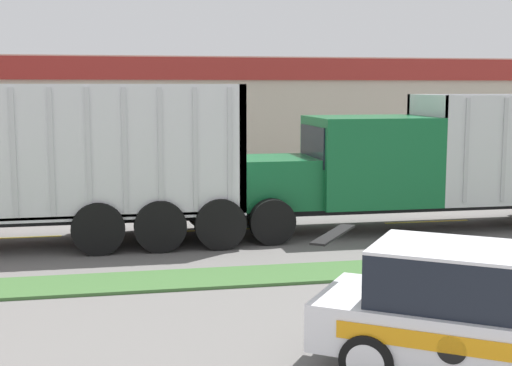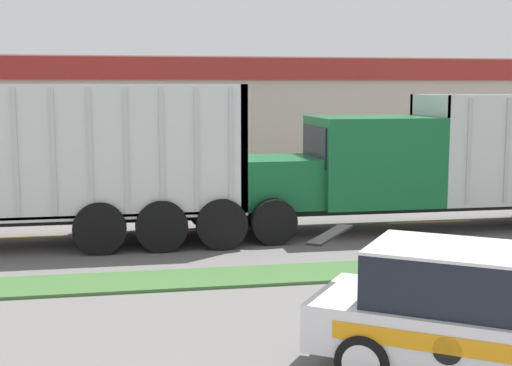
# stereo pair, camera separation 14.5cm
# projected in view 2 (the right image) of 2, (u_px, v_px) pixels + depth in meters

# --- Properties ---
(grass_verge) EXTENTS (120.00, 1.37, 0.06)m
(grass_verge) POSITION_uv_depth(u_px,v_px,m) (211.00, 278.00, 13.53)
(grass_verge) COLOR #3D6633
(grass_verge) RESTS_ON ground_plane
(centre_line_4) EXTENTS (2.40, 0.14, 0.01)m
(centre_line_4) POSITION_uv_depth(u_px,v_px,m) (13.00, 237.00, 17.32)
(centre_line_4) COLOR yellow
(centre_line_4) RESTS_ON ground_plane
(centre_line_5) EXTENTS (2.40, 0.14, 0.01)m
(centre_line_5) POSITION_uv_depth(u_px,v_px,m) (232.00, 229.00, 18.30)
(centre_line_5) COLOR yellow
(centre_line_5) RESTS_ON ground_plane
(centre_line_6) EXTENTS (2.40, 0.14, 0.01)m
(centre_line_6) POSITION_uv_depth(u_px,v_px,m) (429.00, 222.00, 19.29)
(centre_line_6) COLOR yellow
(centre_line_6) RESTS_ON ground_plane
(dump_truck_lead) EXTENTS (12.61, 2.71, 3.44)m
(dump_truck_lead) POSITION_uv_depth(u_px,v_px,m) (421.00, 169.00, 18.25)
(dump_truck_lead) COLOR black
(dump_truck_lead) RESTS_ON ground_plane
(rally_car) EXTENTS (4.44, 3.82, 1.70)m
(rally_car) POSITION_uv_depth(u_px,v_px,m) (478.00, 314.00, 8.77)
(rally_car) COLOR white
(rally_car) RESTS_ON ground_plane
(store_building_backdrop) EXTENTS (40.08, 12.10, 4.74)m
(store_building_backdrop) POSITION_uv_depth(u_px,v_px,m) (104.00, 116.00, 30.88)
(store_building_backdrop) COLOR #BCB29E
(store_building_backdrop) RESTS_ON ground_plane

